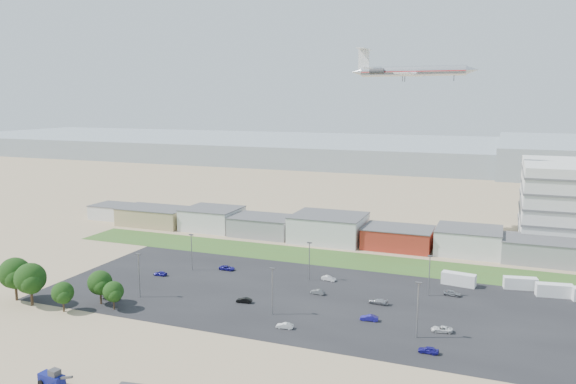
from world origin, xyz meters
The scene contains 33 objects.
ground centered at (0.00, 0.00, 0.00)m, with size 700.00×700.00×0.00m, color #978160.
parking_lot centered at (5.00, 20.00, 0.01)m, with size 120.00×50.00×0.01m, color black.
grass_strip centered at (0.00, 52.00, 0.01)m, with size 160.00×16.00×0.02m, color #3B5821.
hills_backdrop centered at (40.00, 315.00, 4.50)m, with size 700.00×200.00×9.00m, color gray, non-canonical shape.
building_row centered at (-17.00, 71.00, 4.00)m, with size 170.00×20.00×8.00m, color silver, non-canonical shape.
telehandler centered at (-19.12, -31.74, 1.44)m, with size 6.93×2.31×2.89m, color #0B115D, non-canonical shape.
box_trailer_a centered at (35.80, 40.91, 1.47)m, with size 7.86×2.46×2.95m, color silver, non-canonical shape.
box_trailer_b centered at (49.51, 43.35, 1.40)m, with size 7.45×2.33×2.79m, color silver, non-canonical shape.
box_trailer_c centered at (56.56, 40.59, 1.46)m, with size 7.80×2.44×2.93m, color silver, non-canonical shape.
tree_far_left centered at (-54.65, -5.12, 5.47)m, with size 7.30×7.30×10.95m, color black, non-canonical shape.
tree_left centered at (-49.04, -6.24, 5.29)m, with size 7.06×7.06×10.59m, color black, non-canonical shape.
tree_mid centered at (-39.92, -6.73, 3.65)m, with size 4.87×4.87×7.31m, color black, non-canonical shape.
tree_right centered at (-35.70, -0.20, 4.23)m, with size 5.64×5.64×8.46m, color black, non-canonical shape.
tree_near centered at (-30.89, -1.90, 3.49)m, with size 4.65×4.65×6.98m, color black, non-canonical shape.
lightpole_front_l centered at (-30.33, 6.41, 5.03)m, with size 1.18×0.49×10.06m, color slate, non-canonical shape.
lightpole_front_m centered at (1.43, 7.77, 4.96)m, with size 1.17×0.49×9.93m, color slate, non-canonical shape.
lightpole_front_r centered at (30.99, 6.88, 5.39)m, with size 1.27×0.53×10.77m, color slate, non-canonical shape.
lightpole_back_l centered at (-29.92, 28.26, 4.77)m, with size 1.12×0.47×9.55m, color slate, non-canonical shape.
lightpole_back_m centered at (1.27, 31.48, 4.80)m, with size 1.13×0.47×9.60m, color slate, non-canonical shape.
lightpole_back_r centered at (30.09, 30.83, 4.69)m, with size 1.10×0.46×9.39m, color slate, non-canonical shape.
airliner centered at (15.51, 89.38, 52.79)m, with size 40.12×27.36×11.85m, color silver, non-canonical shape.
parked_car_0 centered at (35.06, 11.28, 0.56)m, with size 1.86×4.04×1.12m, color silver.
parked_car_1 centered at (20.87, 11.65, 0.60)m, with size 1.27×3.65×1.20m, color navy.
parked_car_2 centered at (33.89, 1.06, 0.61)m, with size 1.43×3.55×1.21m, color navy.
parked_car_4 centered at (-6.95, 11.68, 0.57)m, with size 1.21×3.47×1.14m, color black.
parked_car_5 centered at (-34.96, 21.25, 0.59)m, with size 1.39×3.45×1.17m, color navy.
parked_car_7 centered at (6.34, 22.65, 0.55)m, with size 1.17×3.34×1.10m, color #595B5E.
parked_car_8 centered at (35.12, 32.77, 0.65)m, with size 1.53×3.80×1.29m, color #A5A5AA.
parked_car_9 centered at (-21.42, 31.53, 0.58)m, with size 1.93×4.18×1.16m, color navy.
parked_car_10 centered at (-35.33, 2.80, 0.61)m, with size 1.71×4.21×1.22m, color #595B5E.
parked_car_11 centered at (5.85, 32.85, 0.59)m, with size 1.25×3.58×1.18m, color silver.
parked_car_12 centered at (20.53, 21.59, 0.62)m, with size 1.73×4.26×1.24m, color #A5A5AA.
parked_car_13 centered at (6.45, 1.96, 0.55)m, with size 1.16×3.34×1.10m, color silver.
Camera 1 is at (44.41, -93.92, 43.99)m, focal length 35.00 mm.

